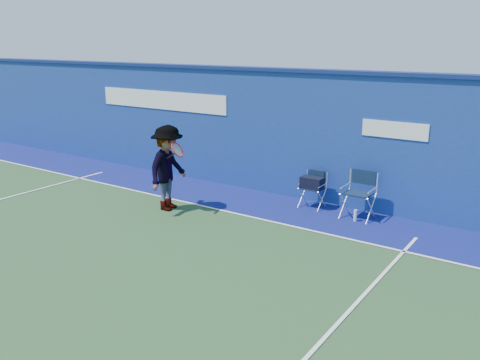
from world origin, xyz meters
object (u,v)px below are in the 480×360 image
Objects in this scene: directors_chair_left at (312,192)px; tennis_player at (168,168)px; water_bottle at (355,216)px; directors_chair_right at (358,204)px.

tennis_player is at bearing -143.64° from directors_chair_left.
directors_chair_left is at bearing 164.18° from water_bottle.
directors_chair_right is at bearing 25.84° from tennis_player.
tennis_player reaches higher than directors_chair_left.
directors_chair_right is (1.14, -0.11, -0.04)m from directors_chair_left.
water_bottle is 0.13× the size of tennis_player.
water_bottle is (1.18, -0.34, -0.23)m from directors_chair_left.
directors_chair_right is 0.53× the size of tennis_player.
directors_chair_right reaches higher than directors_chair_left.
water_bottle is 4.22m from tennis_player.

